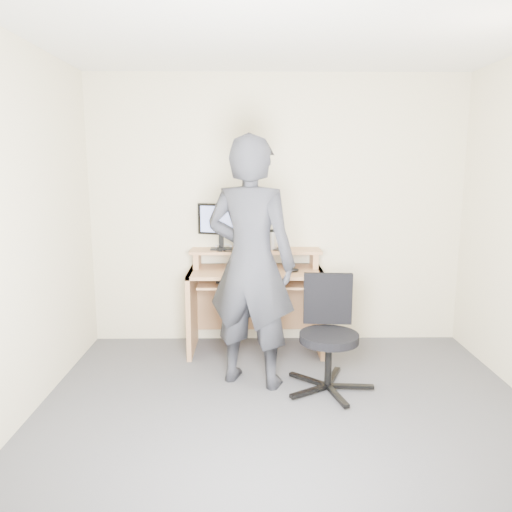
{
  "coord_description": "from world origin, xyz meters",
  "views": [
    {
      "loc": [
        -0.25,
        -2.93,
        1.68
      ],
      "look_at": [
        -0.2,
        1.05,
        0.95
      ],
      "focal_mm": 35.0,
      "sensor_mm": 36.0,
      "label": 1
    }
  ],
  "objects_px": {
    "desk": "(256,290)",
    "person": "(251,263)",
    "office_chair": "(328,329)",
    "monitor": "(221,222)"
  },
  "relations": [
    {
      "from": "desk",
      "to": "monitor",
      "type": "distance_m",
      "value": 0.7
    },
    {
      "from": "desk",
      "to": "person",
      "type": "relative_size",
      "value": 0.63
    },
    {
      "from": "desk",
      "to": "person",
      "type": "distance_m",
      "value": 0.88
    },
    {
      "from": "monitor",
      "to": "office_chair",
      "type": "distance_m",
      "value": 1.45
    },
    {
      "from": "desk",
      "to": "person",
      "type": "height_order",
      "value": "person"
    },
    {
      "from": "office_chair",
      "to": "person",
      "type": "distance_m",
      "value": 0.77
    },
    {
      "from": "monitor",
      "to": "office_chair",
      "type": "height_order",
      "value": "monitor"
    },
    {
      "from": "desk",
      "to": "person",
      "type": "bearing_deg",
      "value": -93.42
    },
    {
      "from": "person",
      "to": "desk",
      "type": "bearing_deg",
      "value": -72.6
    },
    {
      "from": "monitor",
      "to": "desk",
      "type": "bearing_deg",
      "value": 6.09
    }
  ]
}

